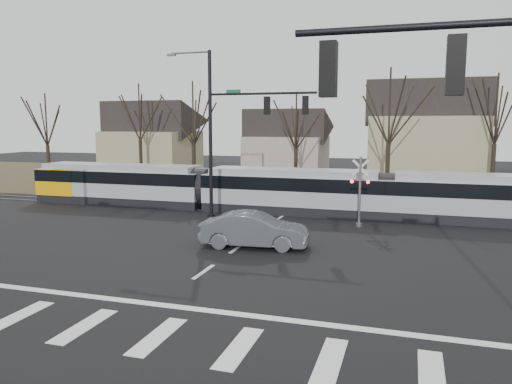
% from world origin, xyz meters
% --- Properties ---
extents(ground, '(140.00, 140.00, 0.00)m').
position_xyz_m(ground, '(0.00, 0.00, 0.00)').
color(ground, black).
extents(grass_verge, '(140.00, 28.00, 0.01)m').
position_xyz_m(grass_verge, '(0.00, 32.00, 0.01)').
color(grass_verge, '#38331E').
rests_on(grass_verge, ground).
extents(crosswalk, '(27.00, 2.60, 0.01)m').
position_xyz_m(crosswalk, '(0.00, -4.00, 0.01)').
color(crosswalk, silver).
rests_on(crosswalk, ground).
extents(stop_line, '(28.00, 0.35, 0.01)m').
position_xyz_m(stop_line, '(0.00, -1.80, 0.01)').
color(stop_line, silver).
rests_on(stop_line, ground).
extents(lane_dashes, '(0.18, 30.00, 0.01)m').
position_xyz_m(lane_dashes, '(0.00, 16.00, 0.01)').
color(lane_dashes, silver).
rests_on(lane_dashes, ground).
extents(rail_pair, '(90.00, 1.52, 0.06)m').
position_xyz_m(rail_pair, '(0.00, 15.80, 0.03)').
color(rail_pair, '#59595E').
rests_on(rail_pair, ground).
extents(tram, '(38.32, 2.85, 2.91)m').
position_xyz_m(tram, '(0.19, 16.00, 1.58)').
color(tram, gray).
rests_on(tram, ground).
extents(sedan, '(2.98, 5.51, 1.68)m').
position_xyz_m(sedan, '(0.72, 6.44, 0.84)').
color(sedan, '#484C4F').
rests_on(sedan, ground).
extents(signal_pole_far, '(9.28, 0.44, 10.20)m').
position_xyz_m(signal_pole_far, '(-2.41, 12.50, 5.70)').
color(signal_pole_far, black).
rests_on(signal_pole_far, ground).
extents(rail_crossing_signal, '(1.08, 0.36, 4.00)m').
position_xyz_m(rail_crossing_signal, '(5.00, 12.79, 1.89)').
color(rail_crossing_signal, '#59595B').
rests_on(rail_crossing_signal, ground).
extents(tree_row, '(59.20, 7.20, 10.00)m').
position_xyz_m(tree_row, '(2.00, 26.00, 5.00)').
color(tree_row, black).
rests_on(tree_row, ground).
extents(house_a, '(9.72, 8.64, 8.60)m').
position_xyz_m(house_a, '(-20.00, 34.00, 4.46)').
color(house_a, gray).
rests_on(house_a, ground).
extents(house_b, '(8.64, 7.56, 7.65)m').
position_xyz_m(house_b, '(-5.00, 36.00, 3.97)').
color(house_b, gray).
rests_on(house_b, ground).
extents(house_c, '(10.80, 8.64, 10.10)m').
position_xyz_m(house_c, '(9.00, 33.00, 5.23)').
color(house_c, gray).
rests_on(house_c, ground).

